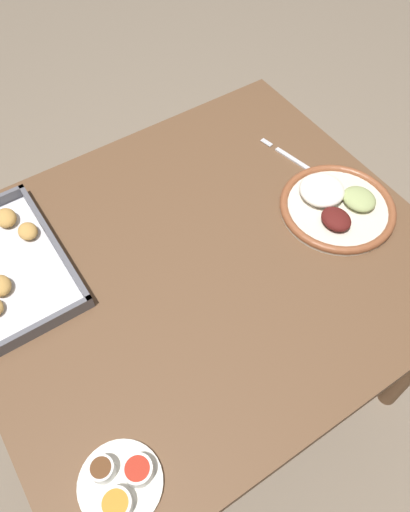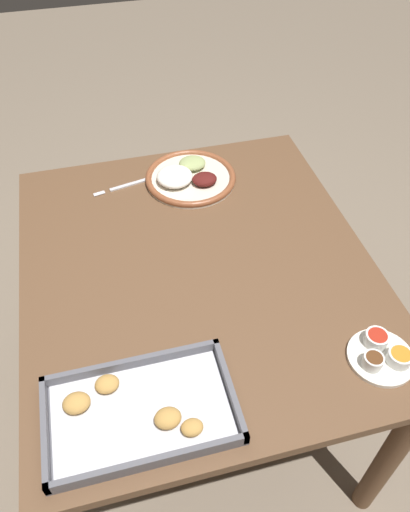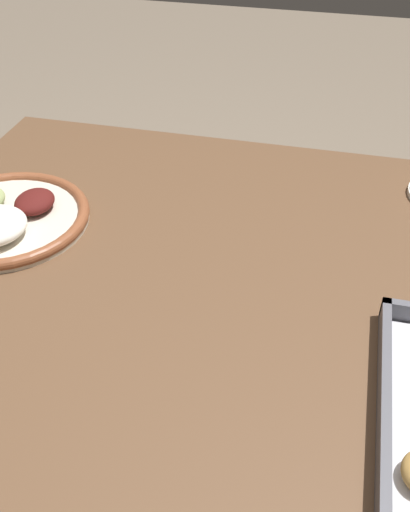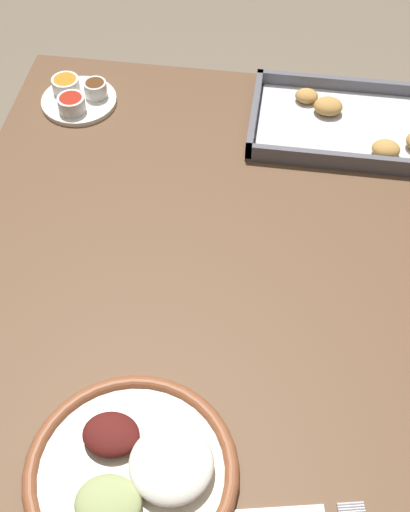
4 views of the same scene
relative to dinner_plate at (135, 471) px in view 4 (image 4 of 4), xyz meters
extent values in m
plane|color=#7A6B59|center=(0.06, 0.36, -0.72)|extent=(8.00, 8.00, 0.00)
cube|color=brown|center=(0.06, 0.36, -0.03)|extent=(0.92, 1.06, 0.03)
cylinder|color=brown|center=(-0.35, 0.84, -0.38)|extent=(0.06, 0.06, 0.68)
cylinder|color=brown|center=(0.47, 0.84, -0.38)|extent=(0.06, 0.06, 0.68)
cylinder|color=beige|center=(0.00, 0.00, -0.01)|extent=(0.28, 0.28, 0.01)
torus|color=brown|center=(0.00, 0.00, 0.00)|extent=(0.29, 0.29, 0.02)
ellipsoid|color=white|center=(0.05, 0.01, 0.02)|extent=(0.11, 0.11, 0.04)
ellipsoid|color=#511614|center=(-0.04, 0.04, 0.01)|extent=(0.08, 0.07, 0.03)
ellipsoid|color=#9EAD6B|center=(-0.02, -0.05, 0.01)|extent=(0.09, 0.08, 0.03)
cylinder|color=silver|center=(0.28, -0.01, -0.01)|extent=(0.03, 0.01, 0.00)
cylinder|color=silver|center=(0.28, 0.00, -0.01)|extent=(0.03, 0.01, 0.00)
cylinder|color=silver|center=(0.28, 0.00, -0.01)|extent=(0.03, 0.01, 0.00)
cylinder|color=silver|center=(0.28, 0.00, -0.01)|extent=(0.03, 0.01, 0.00)
cylinder|color=white|center=(-0.27, 0.74, -0.01)|extent=(0.15, 0.15, 0.01)
cylinder|color=silver|center=(-0.24, 0.76, 0.01)|extent=(0.05, 0.05, 0.03)
cylinder|color=#593319|center=(-0.24, 0.76, 0.02)|extent=(0.04, 0.04, 0.01)
cylinder|color=silver|center=(-0.30, 0.76, 0.01)|extent=(0.05, 0.05, 0.03)
cylinder|color=#C67F23|center=(-0.30, 0.76, 0.02)|extent=(0.05, 0.05, 0.01)
cylinder|color=silver|center=(-0.27, 0.71, 0.01)|extent=(0.05, 0.05, 0.03)
cylinder|color=#B22819|center=(-0.27, 0.71, 0.02)|extent=(0.04, 0.04, 0.01)
cube|color=#595960|center=(0.28, 0.74, -0.01)|extent=(0.39, 0.24, 0.01)
cube|color=silver|center=(0.28, 0.74, -0.01)|extent=(0.36, 0.22, 0.00)
cube|color=#595960|center=(0.28, 0.63, 0.01)|extent=(0.39, 0.01, 0.03)
cube|color=#595960|center=(0.28, 0.85, 0.01)|extent=(0.39, 0.01, 0.03)
cube|color=#595960|center=(0.08, 0.74, 0.01)|extent=(0.01, 0.24, 0.03)
ellipsoid|color=#C18E47|center=(0.33, 0.67, 0.01)|extent=(0.05, 0.04, 0.03)
ellipsoid|color=#C18E47|center=(0.18, 0.80, 0.01)|extent=(0.05, 0.04, 0.03)
ellipsoid|color=#C18E47|center=(0.22, 0.77, 0.01)|extent=(0.06, 0.05, 0.03)
camera|label=1|loc=(-0.50, 0.72, 0.93)|focal=35.00mm
camera|label=2|loc=(0.27, 1.24, 0.96)|focal=35.00mm
camera|label=3|loc=(0.73, 0.53, 0.57)|focal=42.00mm
camera|label=4|loc=(0.14, -0.35, 0.90)|focal=50.00mm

